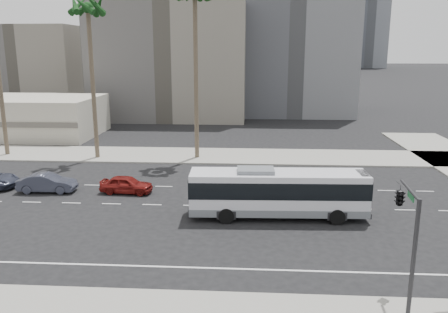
# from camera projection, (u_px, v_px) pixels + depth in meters

# --- Properties ---
(ground) EXTENTS (700.00, 700.00, 0.00)m
(ground) POSITION_uv_depth(u_px,v_px,m) (234.00, 207.00, 32.48)
(ground) COLOR black
(ground) RESTS_ON ground
(sidewalk_north) EXTENTS (120.00, 7.00, 0.15)m
(sidewalk_north) POSITION_uv_depth(u_px,v_px,m) (240.00, 156.00, 47.52)
(sidewalk_north) COLOR gray
(sidewalk_north) RESTS_ON ground
(commercial_low) EXTENTS (22.00, 12.16, 5.00)m
(commercial_low) POSITION_uv_depth(u_px,v_px,m) (13.00, 116.00, 58.96)
(commercial_low) COLOR #B8B19F
(commercial_low) RESTS_ON ground
(midrise_beige_west) EXTENTS (24.00, 18.00, 18.00)m
(midrise_beige_west) POSITION_uv_depth(u_px,v_px,m) (173.00, 62.00, 74.83)
(midrise_beige_west) COLOR #605D58
(midrise_beige_west) RESTS_ON ground
(midrise_gray_center) EXTENTS (20.00, 20.00, 26.00)m
(midrise_gray_center) POSITION_uv_depth(u_px,v_px,m) (292.00, 38.00, 79.50)
(midrise_gray_center) COLOR #525459
(midrise_gray_center) RESTS_ON ground
(midrise_beige_far) EXTENTS (18.00, 16.00, 15.00)m
(midrise_beige_far) POSITION_uv_depth(u_px,v_px,m) (35.00, 69.00, 81.60)
(midrise_beige_far) COLOR #605D58
(midrise_beige_far) RESTS_ON ground
(civic_tower) EXTENTS (42.00, 42.00, 129.00)m
(civic_tower) POSITION_uv_depth(u_px,v_px,m) (248.00, 1.00, 266.43)
(civic_tower) COLOR beige
(civic_tower) RESTS_ON ground
(highrise_right) EXTENTS (26.00, 26.00, 70.00)m
(highrise_right) POSITION_uv_depth(u_px,v_px,m) (334.00, 4.00, 245.06)
(highrise_right) COLOR #585D66
(highrise_right) RESTS_ON ground
(highrise_far) EXTENTS (22.00, 22.00, 60.00)m
(highrise_far) POSITION_uv_depth(u_px,v_px,m) (367.00, 17.00, 273.84)
(highrise_far) COLOR #585D66
(highrise_far) RESTS_ON ground
(city_bus) EXTENTS (11.81, 3.04, 3.37)m
(city_bus) POSITION_uv_depth(u_px,v_px,m) (278.00, 192.00, 30.08)
(city_bus) COLOR silver
(city_bus) RESTS_ON ground
(car_a) EXTENTS (1.91, 4.19, 1.39)m
(car_a) POSITION_uv_depth(u_px,v_px,m) (126.00, 184.00, 35.42)
(car_a) COLOR maroon
(car_a) RESTS_ON ground
(car_b) EXTENTS (1.72, 4.53, 1.47)m
(car_b) POSITION_uv_depth(u_px,v_px,m) (47.00, 183.00, 35.68)
(car_b) COLOR #343746
(car_b) RESTS_ON ground
(traffic_signal) EXTENTS (2.49, 3.30, 5.39)m
(traffic_signal) POSITION_uv_depth(u_px,v_px,m) (401.00, 200.00, 20.07)
(traffic_signal) COLOR #262628
(traffic_signal) RESTS_ON ground
(palm_mid) EXTENTS (5.25, 5.25, 16.22)m
(palm_mid) POSITION_uv_depth(u_px,v_px,m) (88.00, 11.00, 43.45)
(palm_mid) COLOR brown
(palm_mid) RESTS_ON ground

